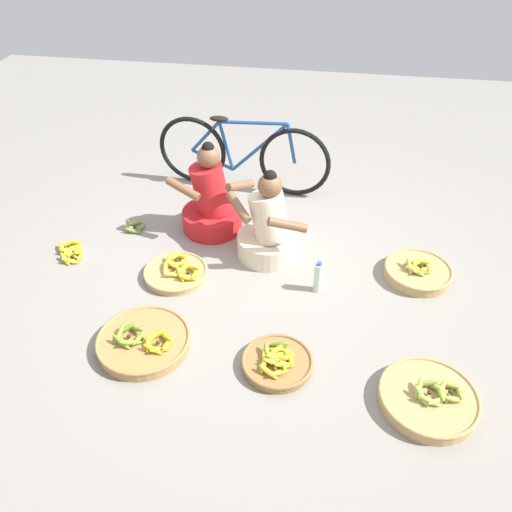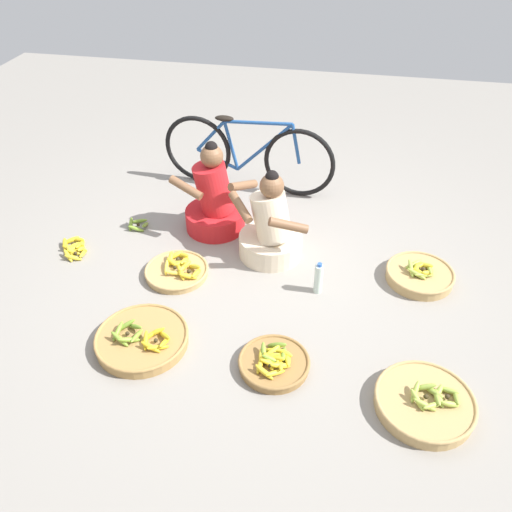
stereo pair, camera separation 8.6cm
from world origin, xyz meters
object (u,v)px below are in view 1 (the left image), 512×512
object	(u,v)px
banana_basket_mid_right	(277,362)
loose_bananas_mid_left	(71,251)
vendor_woman_behind	(211,203)
banana_basket_near_vendor	(144,341)
bicycle_leaning	(242,155)
vendor_woman_front	(269,229)
loose_bananas_back_center	(134,227)
banana_basket_front_right	(176,272)
water_bottle	(318,277)
banana_basket_front_left	(418,271)
banana_basket_front_center	(429,398)

from	to	relation	value
banana_basket_mid_right	loose_bananas_mid_left	distance (m)	2.06
vendor_woman_behind	banana_basket_near_vendor	bearing A→B (deg)	-95.29
bicycle_leaning	vendor_woman_behind	bearing A→B (deg)	-99.80
vendor_woman_front	loose_bananas_back_center	distance (m)	1.25
vendor_woman_front	loose_bananas_back_center	world-z (taller)	vendor_woman_front
banana_basket_front_right	water_bottle	world-z (taller)	water_bottle
banana_basket_front_left	banana_basket_mid_right	xyz separation A→B (m)	(-0.96, -1.08, -0.01)
bicycle_leaning	banana_basket_front_left	bearing A→B (deg)	-35.35
banana_basket_front_left	bicycle_leaning	bearing A→B (deg)	144.65
banana_basket_front_center	water_bottle	world-z (taller)	water_bottle
vendor_woman_behind	bicycle_leaning	bearing A→B (deg)	80.20
banana_basket_front_center	banana_basket_mid_right	world-z (taller)	banana_basket_front_center
vendor_woman_behind	banana_basket_front_center	xyz separation A→B (m)	(1.71, -1.61, -0.22)
vendor_woman_front	banana_basket_mid_right	size ratio (longest dim) A/B	1.66
vendor_woman_behind	banana_basket_front_right	world-z (taller)	vendor_woman_behind
banana_basket_front_center	banana_basket_near_vendor	size ratio (longest dim) A/B	0.95
banana_basket_front_right	loose_bananas_mid_left	distance (m)	0.95
vendor_woman_front	banana_basket_front_right	xyz separation A→B (m)	(-0.67, -0.40, -0.21)
banana_basket_front_center	banana_basket_mid_right	xyz separation A→B (m)	(-0.93, 0.14, -0.01)
bicycle_leaning	banana_basket_front_left	size ratio (longest dim) A/B	3.24
banana_basket_near_vendor	banana_basket_mid_right	xyz separation A→B (m)	(0.91, -0.03, -0.00)
loose_bananas_back_center	banana_basket_near_vendor	bearing A→B (deg)	-67.47
banana_basket_near_vendor	banana_basket_front_left	world-z (taller)	banana_basket_front_left
banana_basket_front_right	banana_basket_near_vendor	size ratio (longest dim) A/B	0.80
vendor_woman_front	water_bottle	bearing A→B (deg)	-42.17
vendor_woman_front	banana_basket_near_vendor	bearing A→B (deg)	-120.31
vendor_woman_front	loose_bananas_back_center	size ratio (longest dim) A/B	4.25
banana_basket_near_vendor	loose_bananas_mid_left	world-z (taller)	banana_basket_near_vendor
vendor_woman_front	loose_bananas_mid_left	xyz separation A→B (m)	(-1.61, -0.27, -0.22)
banana_basket_front_right	loose_bananas_back_center	world-z (taller)	banana_basket_front_right
banana_basket_front_left	water_bottle	xyz separation A→B (m)	(-0.76, -0.29, 0.07)
vendor_woman_front	bicycle_leaning	world-z (taller)	vendor_woman_front
bicycle_leaning	banana_basket_front_center	xyz separation A→B (m)	(1.58, -2.36, -0.31)
vendor_woman_front	vendor_woman_behind	distance (m)	0.61
bicycle_leaning	banana_basket_front_right	size ratio (longest dim) A/B	3.38
vendor_woman_behind	banana_basket_front_center	distance (m)	2.35
banana_basket_front_right	loose_bananas_mid_left	size ratio (longest dim) A/B	1.51
water_bottle	vendor_woman_front	bearing A→B (deg)	137.83
banana_basket_mid_right	vendor_woman_behind	bearing A→B (deg)	117.70
loose_bananas_mid_left	vendor_woman_behind	bearing A→B (deg)	27.50
loose_bananas_back_center	banana_basket_mid_right	bearing A→B (deg)	-42.72
banana_basket_front_center	loose_bananas_mid_left	bearing A→B (deg)	159.31
loose_bananas_back_center	banana_basket_front_left	bearing A→B (deg)	-6.17
water_bottle	banana_basket_front_left	bearing A→B (deg)	20.62
loose_bananas_back_center	water_bottle	distance (m)	1.74
loose_bananas_back_center	water_bottle	xyz separation A→B (m)	(1.65, -0.55, 0.10)
banana_basket_front_left	loose_bananas_back_center	bearing A→B (deg)	173.83
banana_basket_near_vendor	vendor_woman_front	bearing A→B (deg)	59.69
bicycle_leaning	banana_basket_mid_right	bearing A→B (deg)	-73.83
vendor_woman_front	loose_bananas_back_center	bearing A→B (deg)	172.67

